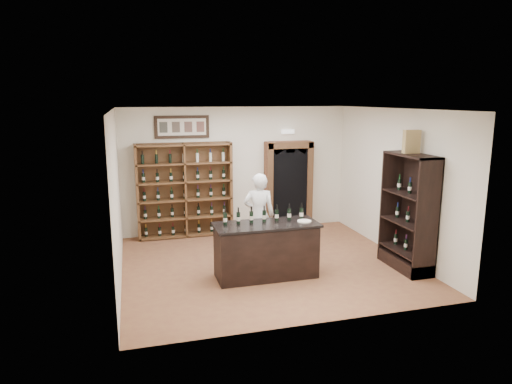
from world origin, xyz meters
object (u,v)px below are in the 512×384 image
(wine_shelf, at_px, (185,190))
(side_cabinet, at_px, (409,230))
(counter_bottle_0, at_px, (225,219))
(wine_crate, at_px, (411,142))
(shopkeeper, at_px, (259,215))
(tasting_counter, at_px, (266,251))

(wine_shelf, height_order, side_cabinet, same)
(counter_bottle_0, relative_size, wine_crate, 0.70)
(shopkeeper, relative_size, wine_crate, 4.06)
(wine_shelf, distance_m, shopkeeper, 2.25)
(wine_shelf, relative_size, shopkeeper, 1.27)
(tasting_counter, distance_m, shopkeeper, 1.16)
(counter_bottle_0, xyz_separation_m, side_cabinet, (3.44, -0.43, -0.35))
(side_cabinet, xyz_separation_m, wine_crate, (-0.00, 0.10, 1.66))
(counter_bottle_0, height_order, wine_crate, wine_crate)
(tasting_counter, relative_size, shopkeeper, 1.08)
(side_cabinet, distance_m, shopkeeper, 2.91)
(tasting_counter, distance_m, counter_bottle_0, 0.96)
(counter_bottle_0, distance_m, wine_crate, 3.70)
(tasting_counter, bearing_deg, counter_bottle_0, 169.44)
(side_cabinet, relative_size, wine_crate, 5.14)
(side_cabinet, distance_m, wine_crate, 1.66)
(tasting_counter, relative_size, counter_bottle_0, 6.27)
(wine_crate, bearing_deg, side_cabinet, -83.02)
(tasting_counter, relative_size, wine_crate, 4.39)
(counter_bottle_0, distance_m, shopkeeper, 1.33)
(counter_bottle_0, bearing_deg, tasting_counter, -10.56)
(counter_bottle_0, xyz_separation_m, shopkeeper, (0.89, 0.96, -0.24))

